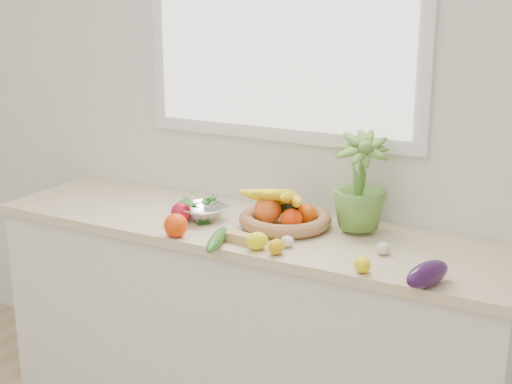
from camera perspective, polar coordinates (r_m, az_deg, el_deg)
The scene contains 20 objects.
back_wall at distance 3.09m, azimuth 2.07°, elevation 6.90°, with size 4.50×0.02×2.70m, color white.
counter_cabinet at distance 3.12m, azimuth -0.64°, elevation -10.80°, with size 2.20×0.58×0.86m, color silver.
countertop at distance 2.95m, azimuth -0.66°, elevation -2.96°, with size 2.24×0.62×0.04m, color beige.
window_frame at distance 3.04m, azimuth 2.02°, elevation 14.32°, with size 1.30×0.03×1.10m, color white.
window_pane at distance 3.03m, azimuth 1.84°, elevation 14.32°, with size 1.18×0.01×0.98m, color white.
orange_loose at distance 2.80m, azimuth -6.43°, elevation -2.67°, with size 0.09×0.09×0.09m, color #EE3E07.
lemon_a at distance 2.60m, azimuth 1.64°, elevation -4.40°, with size 0.06×0.07×0.06m, color #CE9B0B.
lemon_b at distance 2.65m, azimuth 0.10°, elevation -3.94°, with size 0.07×0.09×0.07m, color yellow.
lemon_c at distance 2.47m, azimuth 8.50°, elevation -5.78°, with size 0.06×0.07×0.06m, color yellow.
apple at distance 2.97m, azimuth -6.01°, elevation -1.64°, with size 0.09×0.09×0.09m, color #B00E23.
ginger at distance 2.73m, azimuth -1.31°, elevation -3.70°, with size 0.12×0.05×0.04m, color tan.
garlic_a at distance 2.81m, azimuth 2.54°, elevation -2.99°, with size 0.05×0.05×0.05m, color silver.
garlic_b at distance 2.65m, azimuth 10.15°, elevation -4.48°, with size 0.05×0.05×0.05m, color beige.
garlic_c at distance 2.68m, azimuth 2.52°, elevation -3.98°, with size 0.05×0.05×0.04m, color silver.
eggplant at distance 2.40m, azimuth 13.56°, elevation -6.40°, with size 0.08×0.21×0.08m, color #2E103D.
cucumber at distance 2.69m, azimuth -3.15°, elevation -3.81°, with size 0.05×0.27×0.05m, color #2F5D1B.
radish at distance 2.81m, azimuth -6.83°, elevation -3.22°, with size 0.04×0.04×0.04m, color #B91736.
potted_herb at distance 2.81m, azimuth 8.31°, elevation 0.88°, with size 0.22×0.22×0.38m, color #568831.
fruit_basket at distance 2.90m, azimuth 2.30°, elevation -1.78°, with size 0.43×0.43×0.19m.
colander_with_spinach at distance 2.98m, azimuth -4.28°, elevation -1.26°, with size 0.25×0.25×0.11m.
Camera 1 is at (1.38, -0.48, 1.83)m, focal length 50.00 mm.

